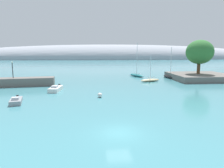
{
  "coord_description": "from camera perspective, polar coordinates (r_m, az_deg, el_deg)",
  "views": [
    {
      "loc": [
        -2.27,
        -18.53,
        8.02
      ],
      "look_at": [
        1.27,
        23.03,
        1.12
      ],
      "focal_mm": 31.74,
      "sensor_mm": 36.0,
      "label": 1
    }
  ],
  "objects": [
    {
      "name": "tree_clump_shore",
      "position": [
        61.66,
        23.94,
        8.4
      ],
      "size": [
        7.51,
        7.51,
        9.57
      ],
      "color": "brown",
      "rests_on": "shore_outcrop"
    },
    {
      "name": "motorboat_white_foreground",
      "position": [
        42.01,
        -15.87,
        -1.33
      ],
      "size": [
        2.32,
        5.31,
        1.23
      ],
      "rotation": [
        0.0,
        0.0,
        4.61
      ],
      "color": "white",
      "rests_on": "water"
    },
    {
      "name": "sailboat_teal_outer_mooring",
      "position": [
        64.36,
        7.12,
        2.61
      ],
      "size": [
        4.37,
        7.58,
        10.7
      ],
      "rotation": [
        0.0,
        0.0,
        1.94
      ],
      "color": "#1E6B70",
      "rests_on": "water"
    },
    {
      "name": "distant_ridge",
      "position": [
        213.4,
        0.13,
        7.24
      ],
      "size": [
        362.85,
        55.95,
        30.17
      ],
      "primitive_type": "ellipsoid",
      "color": "#999EA8",
      "rests_on": "ground"
    },
    {
      "name": "sailboat_black_near_shore",
      "position": [
        61.81,
        16.43,
        2.01
      ],
      "size": [
        2.72,
        8.04,
        9.26
      ],
      "rotation": [
        0.0,
        0.0,
        1.7
      ],
      "color": "black",
      "rests_on": "water"
    },
    {
      "name": "harbor_lamp_post",
      "position": [
        50.65,
        -26.77,
        4.21
      ],
      "size": [
        0.36,
        0.36,
        3.79
      ],
      "color": "black",
      "rests_on": "breakwater_rocks"
    },
    {
      "name": "breakwater_rocks",
      "position": [
        51.49,
        -28.12,
        0.42
      ],
      "size": [
        21.39,
        5.86,
        1.95
      ],
      "primitive_type": "cube",
      "rotation": [
        0.0,
        0.0,
        0.12
      ],
      "color": "#66605B",
      "rests_on": "ground"
    },
    {
      "name": "sailboat_sand_mid_mooring",
      "position": [
        54.1,
        10.93,
        1.16
      ],
      "size": [
        5.92,
        3.38,
        7.04
      ],
      "rotation": [
        0.0,
        0.0,
        3.46
      ],
      "color": "#C6B284",
      "rests_on": "water"
    },
    {
      "name": "shore_outcrop",
      "position": [
        62.19,
        24.04,
        1.93
      ],
      "size": [
        15.87,
        14.65,
        1.65
      ],
      "primitive_type": "cube",
      "color": "#66605B",
      "rests_on": "ground"
    },
    {
      "name": "mooring_buoy_white",
      "position": [
        34.87,
        -3.53,
        -3.21
      ],
      "size": [
        0.84,
        0.84,
        0.84
      ],
      "primitive_type": "sphere",
      "color": "silver",
      "rests_on": "water"
    },
    {
      "name": "water",
      "position": [
        20.31,
        2.0,
        -13.86
      ],
      "size": [
        600.0,
        600.0,
        0.0
      ],
      "primitive_type": "plane",
      "color": "teal",
      "rests_on": "ground"
    },
    {
      "name": "motorboat_grey_alongside_breakwater",
      "position": [
        34.36,
        -25.9,
        -4.38
      ],
      "size": [
        2.52,
        4.36,
        1.1
      ],
      "rotation": [
        0.0,
        0.0,
        4.97
      ],
      "color": "gray",
      "rests_on": "water"
    }
  ]
}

